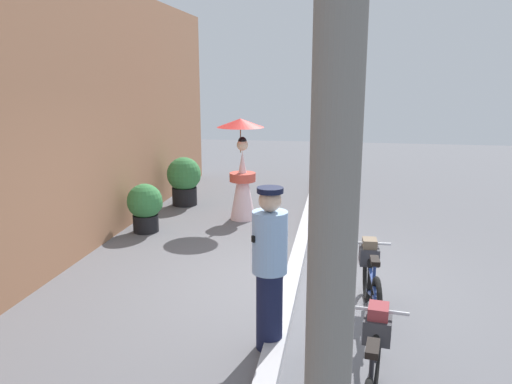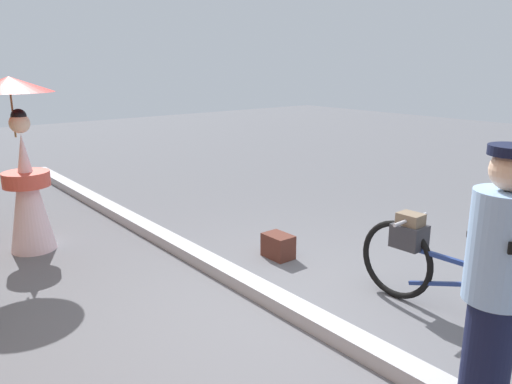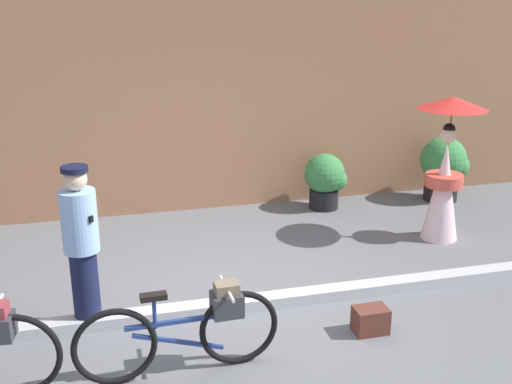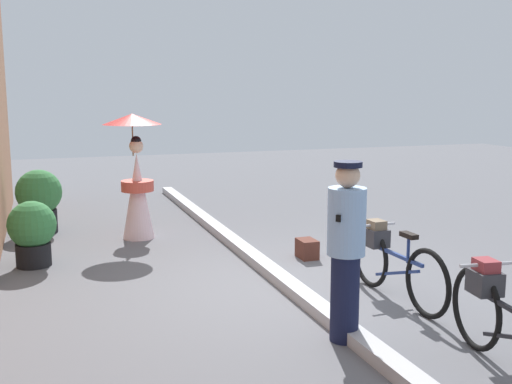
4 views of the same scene
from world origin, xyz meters
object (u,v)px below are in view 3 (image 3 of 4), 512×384
Objects in this scene: person_officer at (81,244)px; person_with_parasol at (446,167)px; backpack_spare at (371,320)px; bicycle_far_side at (189,328)px; potted_plant_small at (444,166)px; potted_plant_by_door at (326,179)px.

person_officer is 4.70m from person_with_parasol.
person_with_parasol is 5.84× the size of backpack_spare.
bicycle_far_side is 1.75× the size of potted_plant_small.
person_with_parasol is at bearing 30.64° from bicycle_far_side.
potted_plant_small reaches higher than backpack_spare.
person_officer reaches higher than bicycle_far_side.
potted_plant_small is (5.42, 2.57, -0.31)m from person_officer.
person_with_parasol is at bearing -121.80° from potted_plant_small.
potted_plant_by_door is at bearing 125.69° from person_with_parasol.
bicycle_far_side is 2.08× the size of potted_plant_by_door.
person_with_parasol is at bearing 46.15° from backpack_spare.
person_officer reaches higher than potted_plant_small.
person_with_parasol is (4.55, 1.17, 0.12)m from person_officer.
potted_plant_small is 3.12× the size of backpack_spare.
person_officer is (-0.86, 1.02, 0.44)m from bicycle_far_side.
bicycle_far_side reaches higher than backpack_spare.
potted_plant_small is (1.94, -0.09, 0.09)m from potted_plant_by_door.
person_with_parasol is at bearing 14.43° from person_officer.
potted_plant_small reaches higher than potted_plant_by_door.
bicycle_far_side is at bearing -125.51° from potted_plant_by_door.
potted_plant_by_door is (2.62, 3.68, 0.04)m from bicycle_far_side.
potted_plant_by_door reaches higher than backpack_spare.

